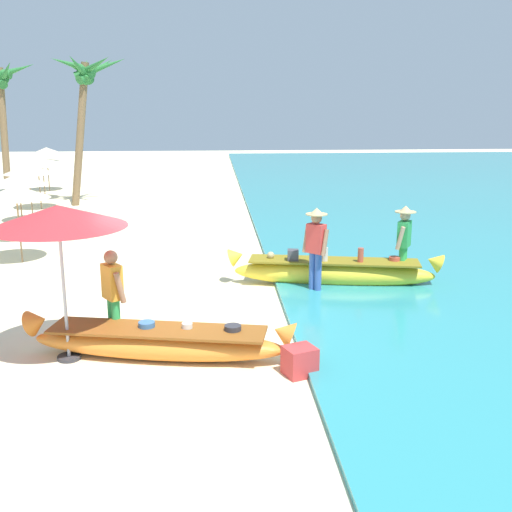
# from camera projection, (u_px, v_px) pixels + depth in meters

# --- Properties ---
(ground_plane) EXTENTS (80.00, 80.00, 0.00)m
(ground_plane) POSITION_uv_depth(u_px,v_px,m) (190.00, 333.00, 10.61)
(ground_plane) COLOR beige
(boat_orange_foreground) EXTENTS (4.27, 1.47, 0.76)m
(boat_orange_foreground) POSITION_uv_depth(u_px,v_px,m) (158.00, 342.00, 9.52)
(boat_orange_foreground) COLOR orange
(boat_orange_foreground) RESTS_ON ground
(boat_yellow_midground) EXTENTS (4.58, 1.45, 0.88)m
(boat_yellow_midground) POSITION_uv_depth(u_px,v_px,m) (333.00, 272.00, 13.24)
(boat_yellow_midground) COLOR yellow
(boat_yellow_midground) RESTS_ON ground
(person_vendor_hatted) EXTENTS (0.53, 0.53, 1.80)m
(person_vendor_hatted) POSITION_uv_depth(u_px,v_px,m) (316.00, 245.00, 12.51)
(person_vendor_hatted) COLOR #3D5BA8
(person_vendor_hatted) RESTS_ON ground
(person_tourist_customer) EXTENTS (0.47, 0.56, 1.60)m
(person_tourist_customer) POSITION_uv_depth(u_px,v_px,m) (113.00, 293.00, 9.87)
(person_tourist_customer) COLOR green
(person_tourist_customer) RESTS_ON ground
(person_vendor_assistant) EXTENTS (0.46, 0.57, 1.75)m
(person_vendor_assistant) POSITION_uv_depth(u_px,v_px,m) (404.00, 240.00, 13.10)
(person_vendor_assistant) COLOR green
(person_vendor_assistant) RESTS_ON ground
(patio_umbrella_large) EXTENTS (2.00, 2.00, 2.41)m
(patio_umbrella_large) POSITION_uv_depth(u_px,v_px,m) (58.00, 217.00, 9.00)
(patio_umbrella_large) COLOR #B7B7BC
(patio_umbrella_large) RESTS_ON ground
(parasol_row_0) EXTENTS (1.60, 1.60, 1.91)m
(parasol_row_0) POSITION_uv_depth(u_px,v_px,m) (16.00, 192.00, 14.86)
(parasol_row_0) COLOR #8E6B47
(parasol_row_0) RESTS_ON ground
(parasol_row_1) EXTENTS (1.60, 1.60, 1.91)m
(parasol_row_1) POSITION_uv_depth(u_px,v_px,m) (18.00, 179.00, 17.21)
(parasol_row_1) COLOR #8E6B47
(parasol_row_1) RESTS_ON ground
(parasol_row_2) EXTENTS (1.60, 1.60, 1.91)m
(parasol_row_2) POSITION_uv_depth(u_px,v_px,m) (29.00, 169.00, 19.85)
(parasol_row_2) COLOR #8E6B47
(parasol_row_2) RESTS_ON ground
(parasol_row_3) EXTENTS (1.60, 1.60, 1.91)m
(parasol_row_3) POSITION_uv_depth(u_px,v_px,m) (38.00, 162.00, 22.29)
(parasol_row_3) COLOR #8E6B47
(parasol_row_3) RESTS_ON ground
(parasol_row_4) EXTENTS (1.60, 1.60, 1.91)m
(parasol_row_4) POSITION_uv_depth(u_px,v_px,m) (42.00, 156.00, 24.51)
(parasol_row_4) COLOR #8E6B47
(parasol_row_4) RESTS_ON ground
(parasol_row_5) EXTENTS (1.60, 1.60, 1.91)m
(parasol_row_5) POSITION_uv_depth(u_px,v_px,m) (46.00, 151.00, 26.86)
(parasol_row_5) COLOR #8E6B47
(parasol_row_5) RESTS_ON ground
(palm_tree_tall_inland) EXTENTS (2.71, 2.58, 5.58)m
(palm_tree_tall_inland) POSITION_uv_depth(u_px,v_px,m) (86.00, 82.00, 22.54)
(palm_tree_tall_inland) COLOR brown
(palm_tree_tall_inland) RESTS_ON ground
(palm_tree_mid_cluster) EXTENTS (3.05, 2.54, 5.49)m
(palm_tree_mid_cluster) POSITION_uv_depth(u_px,v_px,m) (1.00, 86.00, 24.62)
(palm_tree_mid_cluster) COLOR brown
(palm_tree_mid_cluster) RESTS_ON ground
(cooler_box) EXTENTS (0.54, 0.52, 0.43)m
(cooler_box) POSITION_uv_depth(u_px,v_px,m) (300.00, 361.00, 8.95)
(cooler_box) COLOR #C63838
(cooler_box) RESTS_ON ground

